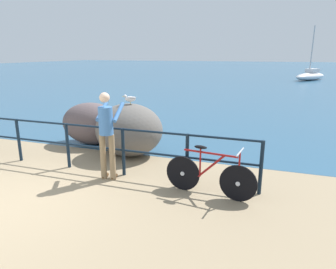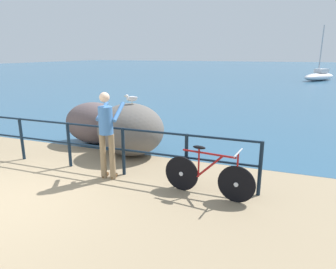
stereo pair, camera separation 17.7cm
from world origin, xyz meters
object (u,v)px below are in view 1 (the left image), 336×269
object	(u,v)px
breakwater_boulder_main	(129,130)
seagull	(130,98)
bicycle	(210,175)
sailboat	(310,76)
person_at_railing	(107,132)
breakwater_boulder_left	(92,124)

from	to	relation	value
breakwater_boulder_main	seagull	xyz separation A→B (m)	(0.07, -0.02, 0.79)
bicycle	seagull	xyz separation A→B (m)	(-2.30, 1.57, 1.06)
seagull	sailboat	world-z (taller)	sailboat
bicycle	sailboat	bearing A→B (deg)	88.36
person_at_railing	seagull	bearing A→B (deg)	1.18
bicycle	breakwater_boulder_left	bearing A→B (deg)	157.58
breakwater_boulder_main	sailboat	bearing A→B (deg)	75.68
person_at_railing	breakwater_boulder_main	distance (m)	1.57
breakwater_boulder_left	sailboat	xyz separation A→B (m)	(7.92, 24.81, -0.16)
breakwater_boulder_main	breakwater_boulder_left	world-z (taller)	breakwater_boulder_main
seagull	breakwater_boulder_left	bearing A→B (deg)	-49.48
person_at_railing	sailboat	distance (m)	27.60
breakwater_boulder_left	seagull	size ratio (longest dim) A/B	5.39
bicycle	sailboat	xyz separation A→B (m)	(4.11, 26.96, 0.03)
bicycle	sailboat	world-z (taller)	sailboat
breakwater_boulder_main	seagull	bearing A→B (deg)	-14.80
breakwater_boulder_main	seagull	distance (m)	0.80
breakwater_boulder_main	sailboat	size ratio (longest dim) A/B	0.35
bicycle	breakwater_boulder_main	distance (m)	2.86
breakwater_boulder_left	seagull	world-z (taller)	seagull
bicycle	person_at_railing	distance (m)	2.19
breakwater_boulder_main	sailboat	xyz separation A→B (m)	(6.48, 25.38, -0.23)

